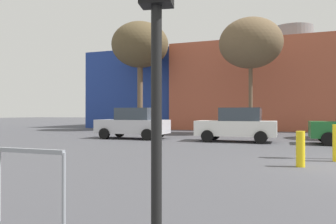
# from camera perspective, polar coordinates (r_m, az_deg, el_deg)

# --- Properties ---
(building_backdrop) EXTENTS (41.12, 11.90, 10.08)m
(building_backdrop) POSITION_cam_1_polar(r_m,az_deg,el_deg) (34.50, 21.14, 3.97)
(building_backdrop) COLOR #B2563D
(building_backdrop) RESTS_ON ground_plane
(parked_car_0) EXTENTS (4.26, 2.09, 1.85)m
(parked_car_0) POSITION_cam_1_polar(r_m,az_deg,el_deg) (19.42, -6.15, -2.02)
(parked_car_0) COLOR silver
(parked_car_0) RESTS_ON ground_plane
(parked_car_1) EXTENTS (4.19, 2.05, 1.82)m
(parked_car_1) POSITION_cam_1_polar(r_m,az_deg,el_deg) (17.62, 12.13, -2.23)
(parked_car_1) COLOR white
(parked_car_1) RESTS_ON ground_plane
(traffic_light_near_left) EXTENTS (0.40, 0.39, 3.59)m
(traffic_light_near_left) POSITION_cam_1_polar(r_m,az_deg,el_deg) (3.71, -2.14, 17.71)
(traffic_light_near_left) COLOR black
(traffic_light_near_left) RESTS_ON ground_plane
(bare_tree_0) EXTENTS (5.11, 5.11, 9.75)m
(bare_tree_0) POSITION_cam_1_polar(r_m,az_deg,el_deg) (29.65, -4.97, 11.65)
(bare_tree_0) COLOR brown
(bare_tree_0) RESTS_ON ground_plane
(bare_tree_2) EXTENTS (4.55, 4.55, 8.44)m
(bare_tree_2) POSITION_cam_1_polar(r_m,az_deg,el_deg) (24.58, 14.42, 11.68)
(bare_tree_2) COLOR brown
(bare_tree_2) RESTS_ON ground_plane
(bollard_yellow_1) EXTENTS (0.24, 0.24, 1.01)m
(bollard_yellow_1) POSITION_cam_1_polar(r_m,az_deg,el_deg) (9.84, 22.42, -6.07)
(bollard_yellow_1) COLOR yellow
(bollard_yellow_1) RESTS_ON ground_plane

